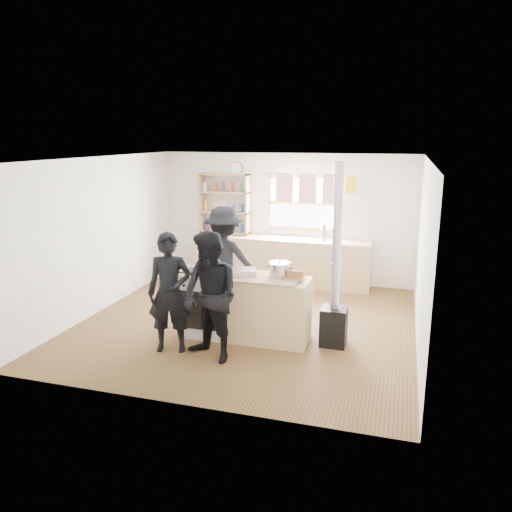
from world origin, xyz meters
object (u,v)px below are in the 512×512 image
person_near_left (170,293)px  bread_board (295,275)px  cooking_island (245,306)px  person_near_right (211,297)px  skillet_greens (198,271)px  stockpot_stove (214,266)px  thermos (324,233)px  person_far (224,261)px  roast_tray (242,272)px  stockpot_counter (280,269)px  flue_heater (335,300)px

person_near_left → bread_board: bearing=8.3°
cooking_island → person_near_left: 1.12m
person_near_right → skillet_greens: bearing=148.7°
stockpot_stove → person_near_left: size_ratio=0.13×
thermos → bread_board: bearing=-89.1°
thermos → person_near_right: bearing=-103.7°
person_near_left → person_near_right: (0.62, -0.12, 0.03)m
skillet_greens → person_far: 0.97m
thermos → roast_tray: size_ratio=0.63×
cooking_island → bread_board: size_ratio=6.87×
thermos → stockpot_counter: 2.71m
bread_board → person_near_left: (-1.53, -0.69, -0.18)m
thermos → cooking_island: size_ratio=0.14×
thermos → person_near_right: 3.68m
roast_tray → person_near_left: person_near_left is taller
person_near_right → stockpot_stove: bearing=133.2°
cooking_island → stockpot_stove: size_ratio=9.66×
skillet_greens → stockpot_stove: size_ratio=2.27×
roast_tray → flue_heater: flue_heater is taller
cooking_island → stockpot_stove: bearing=169.5°
skillet_greens → person_far: bearing=87.4°
roast_tray → stockpot_stove: size_ratio=2.21×
cooking_island → person_near_right: (-0.20, -0.80, 0.37)m
person_far → stockpot_counter: bearing=138.3°
person_near_right → person_near_left: bearing=-165.6°
thermos → person_near_right: (-0.87, -3.57, -0.20)m
thermos → person_near_right: size_ratio=0.17×
cooking_island → stockpot_counter: stockpot_counter is taller
thermos → bread_board: thermos is taller
stockpot_counter → flue_heater: (0.76, 0.04, -0.38)m
roast_tray → flue_heater: size_ratio=0.18×
person_near_left → skillet_greens: bearing=60.4°
thermos → person_near_left: bearing=-113.4°
stockpot_stove → person_far: bearing=100.1°
cooking_island → person_far: (-0.63, 0.88, 0.41)m
stockpot_stove → flue_heater: bearing=0.6°
person_near_right → person_far: bearing=129.5°
skillet_greens → person_near_left: person_near_left is taller
person_near_left → person_near_right: person_near_right is taller
bread_board → person_far: size_ratio=0.16×
bread_board → flue_heater: (0.53, 0.11, -0.34)m
bread_board → person_near_left: person_near_left is taller
cooking_island → roast_tray: size_ratio=4.36×
stockpot_stove → person_far: person_far is taller
stockpot_counter → person_near_right: 1.12m
person_far → person_near_left: bearing=77.6°
roast_tray → flue_heater: (1.28, 0.11, -0.33)m
stockpot_stove → person_far: size_ratio=0.12×
skillet_greens → stockpot_stove: bearing=43.4°
person_far → stockpot_stove: bearing=94.7°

